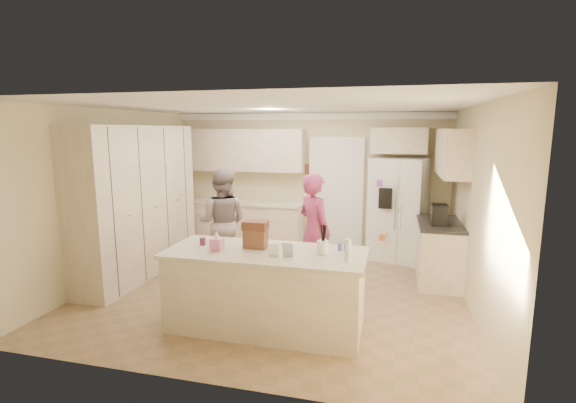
% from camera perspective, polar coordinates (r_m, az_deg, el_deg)
% --- Properties ---
extents(floor, '(5.20, 4.60, 0.02)m').
position_cam_1_polar(floor, '(6.15, -1.74, -12.17)').
color(floor, '#937252').
rests_on(floor, ground).
extents(ceiling, '(5.20, 4.60, 0.02)m').
position_cam_1_polar(ceiling, '(5.71, -1.88, 13.02)').
color(ceiling, white).
rests_on(ceiling, wall_back).
extents(wall_back, '(5.20, 0.02, 2.60)m').
position_cam_1_polar(wall_back, '(8.01, 2.74, 2.70)').
color(wall_back, beige).
rests_on(wall_back, ground).
extents(wall_front, '(5.20, 0.02, 2.60)m').
position_cam_1_polar(wall_front, '(3.67, -11.80, -6.04)').
color(wall_front, beige).
rests_on(wall_front, ground).
extents(wall_left, '(0.02, 4.60, 2.60)m').
position_cam_1_polar(wall_left, '(6.96, -22.94, 0.86)').
color(wall_left, beige).
rests_on(wall_left, ground).
extents(wall_right, '(0.02, 4.60, 2.60)m').
position_cam_1_polar(wall_right, '(5.66, 24.50, -1.14)').
color(wall_right, beige).
rests_on(wall_right, ground).
extents(crown_back, '(5.20, 0.08, 0.12)m').
position_cam_1_polar(crown_back, '(7.90, 2.74, 11.55)').
color(crown_back, white).
rests_on(crown_back, wall_back).
extents(pantry_bank, '(0.60, 2.60, 2.35)m').
position_cam_1_polar(pantry_bank, '(6.96, -19.85, 0.01)').
color(pantry_bank, '#F4DCC4').
rests_on(pantry_bank, floor).
extents(back_base_cab, '(2.20, 0.60, 0.88)m').
position_cam_1_polar(back_base_cab, '(8.17, -5.69, -3.32)').
color(back_base_cab, '#F4DCC4').
rests_on(back_base_cab, floor).
extents(back_countertop, '(2.24, 0.63, 0.04)m').
position_cam_1_polar(back_countertop, '(8.07, -5.77, -0.15)').
color(back_countertop, beige).
rests_on(back_countertop, back_base_cab).
extents(back_upper_cab, '(2.20, 0.35, 0.80)m').
position_cam_1_polar(back_upper_cab, '(8.08, -5.57, 7.01)').
color(back_upper_cab, '#F4DCC4').
rests_on(back_upper_cab, wall_back).
extents(doorway_opening, '(0.90, 0.06, 2.10)m').
position_cam_1_polar(doorway_opening, '(7.92, 6.58, 0.75)').
color(doorway_opening, black).
rests_on(doorway_opening, floor).
extents(doorway_casing, '(1.02, 0.03, 2.22)m').
position_cam_1_polar(doorway_casing, '(7.89, 6.55, 0.71)').
color(doorway_casing, white).
rests_on(doorway_casing, floor).
extents(wall_frame_upper, '(0.15, 0.02, 0.20)m').
position_cam_1_polar(wall_frame_upper, '(7.94, 2.84, 4.45)').
color(wall_frame_upper, brown).
rests_on(wall_frame_upper, wall_back).
extents(wall_frame_lower, '(0.15, 0.02, 0.20)m').
position_cam_1_polar(wall_frame_lower, '(7.97, 2.82, 2.52)').
color(wall_frame_lower, brown).
rests_on(wall_frame_lower, wall_back).
extents(refrigerator, '(1.06, 0.92, 1.80)m').
position_cam_1_polar(refrigerator, '(7.58, 14.80, -1.08)').
color(refrigerator, white).
rests_on(refrigerator, floor).
extents(fridge_seam, '(0.02, 0.02, 1.78)m').
position_cam_1_polar(fridge_seam, '(7.23, 14.83, -1.60)').
color(fridge_seam, gray).
rests_on(fridge_seam, refrigerator).
extents(fridge_dispenser, '(0.22, 0.03, 0.35)m').
position_cam_1_polar(fridge_dispenser, '(7.18, 13.16, 0.42)').
color(fridge_dispenser, black).
rests_on(fridge_dispenser, refrigerator).
extents(fridge_handle_l, '(0.02, 0.02, 0.85)m').
position_cam_1_polar(fridge_handle_l, '(7.19, 14.48, -0.43)').
color(fridge_handle_l, silver).
rests_on(fridge_handle_l, refrigerator).
extents(fridge_handle_r, '(0.02, 0.02, 0.85)m').
position_cam_1_polar(fridge_handle_r, '(7.19, 15.28, -0.47)').
color(fridge_handle_r, silver).
rests_on(fridge_handle_r, refrigerator).
extents(over_fridge_cab, '(0.95, 0.35, 0.45)m').
position_cam_1_polar(over_fridge_cab, '(7.61, 14.90, 8.06)').
color(over_fridge_cab, '#F4DCC4').
rests_on(over_fridge_cab, wall_back).
extents(right_base_cab, '(0.60, 1.20, 0.88)m').
position_cam_1_polar(right_base_cab, '(6.78, 19.91, -6.63)').
color(right_base_cab, '#F4DCC4').
rests_on(right_base_cab, floor).
extents(right_countertop, '(0.63, 1.24, 0.04)m').
position_cam_1_polar(right_countertop, '(6.67, 20.05, -2.83)').
color(right_countertop, '#2D2B28').
rests_on(right_countertop, right_base_cab).
extents(right_upper_cab, '(0.35, 1.50, 0.70)m').
position_cam_1_polar(right_upper_cab, '(6.74, 21.55, 6.25)').
color(right_upper_cab, '#F4DCC4').
rests_on(right_upper_cab, wall_right).
extents(coffee_maker, '(0.22, 0.28, 0.30)m').
position_cam_1_polar(coffee_maker, '(6.43, 19.96, -1.71)').
color(coffee_maker, black).
rests_on(coffee_maker, right_countertop).
extents(island_base, '(2.20, 0.90, 0.88)m').
position_cam_1_polar(island_base, '(4.95, -3.05, -12.16)').
color(island_base, '#F4DCC4').
rests_on(island_base, floor).
extents(island_top, '(2.28, 0.96, 0.05)m').
position_cam_1_polar(island_top, '(4.79, -3.10, -7.05)').
color(island_top, beige).
rests_on(island_top, island_base).
extents(utensil_crock, '(0.13, 0.13, 0.15)m').
position_cam_1_polar(utensil_crock, '(4.67, 4.76, -6.26)').
color(utensil_crock, white).
rests_on(utensil_crock, island_top).
extents(tissue_box, '(0.13, 0.13, 0.14)m').
position_cam_1_polar(tissue_box, '(4.87, -9.69, -5.77)').
color(tissue_box, pink).
rests_on(tissue_box, island_top).
extents(tissue_plume, '(0.08, 0.08, 0.08)m').
position_cam_1_polar(tissue_plume, '(4.84, -9.73, -4.51)').
color(tissue_plume, white).
rests_on(tissue_plume, tissue_box).
extents(dollhouse_body, '(0.26, 0.18, 0.22)m').
position_cam_1_polar(dollhouse_body, '(4.89, -4.45, -5.08)').
color(dollhouse_body, brown).
rests_on(dollhouse_body, island_top).
extents(dollhouse_roof, '(0.28, 0.20, 0.10)m').
position_cam_1_polar(dollhouse_roof, '(4.85, -4.48, -3.25)').
color(dollhouse_roof, '#592D1E').
rests_on(dollhouse_roof, dollhouse_body).
extents(jam_jar, '(0.07, 0.07, 0.09)m').
position_cam_1_polar(jam_jar, '(5.11, -11.59, -5.37)').
color(jam_jar, '#59263F').
rests_on(jam_jar, island_top).
extents(greeting_card_a, '(0.12, 0.06, 0.16)m').
position_cam_1_polar(greeting_card_a, '(4.54, -2.04, -6.64)').
color(greeting_card_a, white).
rests_on(greeting_card_a, island_top).
extents(greeting_card_b, '(0.12, 0.05, 0.16)m').
position_cam_1_polar(greeting_card_b, '(4.55, -0.04, -6.60)').
color(greeting_card_b, silver).
rests_on(greeting_card_b, island_top).
extents(water_bottle, '(0.07, 0.07, 0.24)m').
position_cam_1_polar(water_bottle, '(4.43, 8.20, -6.62)').
color(water_bottle, silver).
rests_on(water_bottle, island_top).
extents(shaker_salt, '(0.05, 0.05, 0.09)m').
position_cam_1_polar(shaker_salt, '(4.82, 7.10, -6.17)').
color(shaker_salt, '#3E43AB').
rests_on(shaker_salt, island_top).
extents(shaker_pepper, '(0.05, 0.05, 0.09)m').
position_cam_1_polar(shaker_pepper, '(4.81, 7.93, -6.21)').
color(shaker_pepper, '#3E43AB').
rests_on(shaker_pepper, island_top).
extents(teen_boy, '(0.87, 0.71, 1.69)m').
position_cam_1_polar(teen_boy, '(6.68, -8.97, -2.81)').
color(teen_boy, gray).
rests_on(teen_boy, floor).
extents(teen_girl, '(0.73, 0.71, 1.68)m').
position_cam_1_polar(teen_girl, '(6.03, 3.62, -4.09)').
color(teen_girl, '#BA3F94').
rests_on(teen_girl, floor).
extents(fridge_magnets, '(0.76, 0.02, 1.44)m').
position_cam_1_polar(fridge_magnets, '(7.22, 14.83, -1.61)').
color(fridge_magnets, tan).
rests_on(fridge_magnets, refrigerator).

